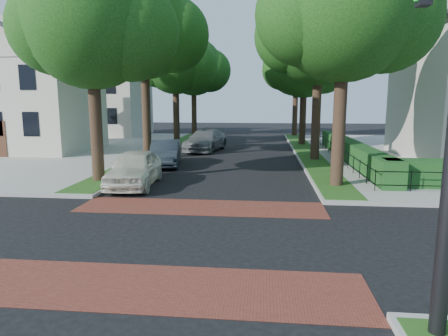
% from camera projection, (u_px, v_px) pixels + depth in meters
% --- Properties ---
extents(ground, '(120.00, 120.00, 0.00)m').
position_uv_depth(ground, '(184.00, 236.00, 11.50)').
color(ground, black).
rests_on(ground, ground).
extents(crosswalk_far, '(9.00, 2.20, 0.01)m').
position_uv_depth(crosswalk_far, '(201.00, 207.00, 14.64)').
color(crosswalk_far, maroon).
rests_on(crosswalk_far, ground).
extents(crosswalk_near, '(9.00, 2.20, 0.01)m').
position_uv_depth(crosswalk_near, '(153.00, 287.00, 8.36)').
color(crosswalk_near, maroon).
rests_on(crosswalk_near, ground).
extents(grass_strip_ne, '(1.60, 29.80, 0.02)m').
position_uv_depth(grass_strip_ne, '(306.00, 151.00, 29.67)').
color(grass_strip_ne, '#2A4F16').
rests_on(grass_strip_ne, sidewalk_ne).
extents(grass_strip_nw, '(1.60, 29.80, 0.02)m').
position_uv_depth(grass_strip_nw, '(164.00, 149.00, 30.75)').
color(grass_strip_nw, '#2A4F16').
rests_on(grass_strip_nw, sidewalk_nw).
extents(tree_right_near, '(7.75, 6.67, 10.66)m').
position_uv_depth(tree_right_near, '(346.00, 10.00, 16.77)').
color(tree_right_near, black).
rests_on(tree_right_near, sidewalk_ne).
extents(tree_right_mid, '(8.25, 7.09, 11.22)m').
position_uv_depth(tree_right_mid, '(321.00, 33.00, 24.57)').
color(tree_right_mid, black).
rests_on(tree_right_mid, sidewalk_ne).
extents(tree_right_far, '(7.25, 6.23, 9.74)m').
position_uv_depth(tree_right_far, '(305.00, 64.00, 33.55)').
color(tree_right_far, black).
rests_on(tree_right_far, sidewalk_ne).
extents(tree_right_back, '(7.50, 6.45, 10.20)m').
position_uv_depth(tree_right_back, '(297.00, 68.00, 42.32)').
color(tree_right_back, black).
rests_on(tree_right_back, sidewalk_ne).
extents(tree_left_near, '(7.50, 6.45, 10.20)m').
position_uv_depth(tree_left_near, '(95.00, 24.00, 17.92)').
color(tree_left_near, black).
rests_on(tree_left_near, sidewalk_nw).
extents(tree_left_mid, '(8.00, 6.88, 11.48)m').
position_uv_depth(tree_left_mid, '(146.00, 30.00, 25.60)').
color(tree_left_mid, black).
rests_on(tree_left_mid, sidewalk_nw).
extents(tree_left_far, '(7.00, 6.02, 9.86)m').
position_uv_depth(tree_left_far, '(177.00, 63.00, 34.60)').
color(tree_left_far, black).
rests_on(tree_left_far, sidewalk_nw).
extents(tree_left_back, '(7.75, 6.66, 10.44)m').
position_uv_depth(tree_left_back, '(195.00, 68.00, 43.40)').
color(tree_left_back, black).
rests_on(tree_left_back, sidewalk_nw).
extents(hedge_main_road, '(1.00, 18.00, 1.20)m').
position_uv_depth(hedge_main_road, '(350.00, 150.00, 25.32)').
color(hedge_main_road, '#17431A').
rests_on(hedge_main_road, sidewalk_ne).
extents(fence_main_road, '(0.06, 18.00, 0.90)m').
position_uv_depth(fence_main_road, '(337.00, 153.00, 25.42)').
color(fence_main_road, black).
rests_on(fence_main_road, sidewalk_ne).
extents(house_left_near, '(10.00, 9.00, 10.14)m').
position_uv_depth(house_left_near, '(27.00, 85.00, 29.85)').
color(house_left_near, beige).
rests_on(house_left_near, sidewalk_nw).
extents(house_left_far, '(10.00, 9.00, 10.14)m').
position_uv_depth(house_left_far, '(102.00, 90.00, 43.59)').
color(house_left_far, beige).
rests_on(house_left_far, sidewalk_nw).
extents(traffic_signal, '(2.17, 2.00, 8.00)m').
position_uv_depth(traffic_signal, '(443.00, 43.00, 5.90)').
color(traffic_signal, black).
rests_on(traffic_signal, sidewalk_se).
extents(parked_car_front, '(2.33, 4.97, 1.65)m').
position_uv_depth(parked_car_front, '(134.00, 168.00, 18.17)').
color(parked_car_front, silver).
rests_on(parked_car_front, ground).
extents(parked_car_middle, '(2.34, 4.86, 1.53)m').
position_uv_depth(parked_car_middle, '(165.00, 153.00, 23.82)').
color(parked_car_middle, '#202930').
rests_on(parked_car_middle, ground).
extents(parked_car_rear, '(3.20, 6.00, 1.66)m').
position_uv_depth(parked_car_rear, '(206.00, 140.00, 31.11)').
color(parked_car_rear, slate).
rests_on(parked_car_rear, ground).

